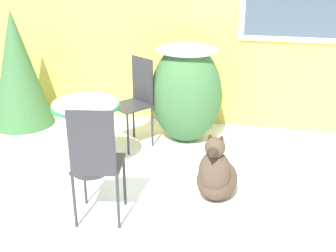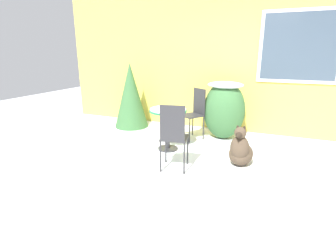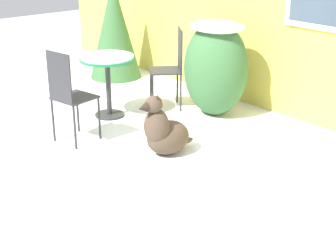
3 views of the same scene
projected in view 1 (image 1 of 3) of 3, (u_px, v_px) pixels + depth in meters
ground_plane at (152, 214)px, 3.49m from camera, size 16.00×16.00×0.00m
shrub_left at (186, 91)px, 4.69m from camera, size 0.79×0.71×1.11m
evergreen_bush at (18, 69)px, 5.11m from camera, size 0.75×0.75×1.43m
patio_table at (86, 116)px, 3.94m from camera, size 0.64×0.64×0.73m
patio_chair_near_table at (135, 99)px, 4.61m from camera, size 0.52×0.52×0.98m
patio_chair_far_side at (96, 160)px, 3.20m from camera, size 0.44×0.44×0.98m
dog at (216, 175)px, 3.62m from camera, size 0.39×0.66×0.65m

